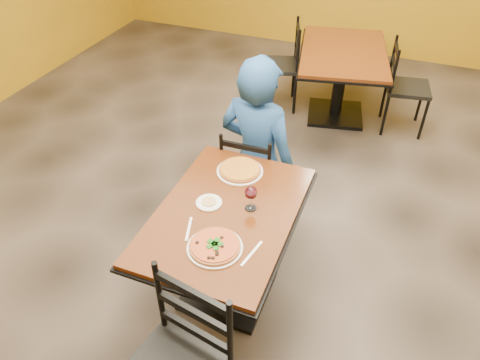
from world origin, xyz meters
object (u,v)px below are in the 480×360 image
at_px(table_main, 227,235).
at_px(side_plate, 209,203).
at_px(chair_second_right, 408,88).
at_px(plate_far, 240,171).
at_px(table_second, 342,68).
at_px(wine_glass, 251,197).
at_px(pizza_far, 240,169).
at_px(diner, 258,138).
at_px(chair_second_left, 278,66).
at_px(chair_main_far, 252,174).
at_px(plate_main, 215,248).
at_px(pizza_main, 215,246).

relative_size(table_main, side_plate, 7.69).
xyz_separation_m(chair_second_right, plate_far, (-0.94, -2.25, 0.29)).
height_order(table_second, wine_glass, wine_glass).
bearing_deg(pizza_far, diner, 96.64).
height_order(chair_second_left, chair_second_right, chair_second_left).
xyz_separation_m(chair_main_far, diner, (-0.02, 0.16, 0.23)).
xyz_separation_m(chair_second_left, plate_far, (0.43, -2.25, 0.28)).
distance_m(table_second, chair_main_far, 1.90).
bearing_deg(chair_second_right, chair_second_left, 80.84).
xyz_separation_m(plate_main, wine_glass, (0.07, 0.38, 0.08)).
bearing_deg(pizza_far, table_second, 83.55).
height_order(table_second, side_plate, side_plate).
xyz_separation_m(table_second, pizza_far, (-0.25, -2.25, 0.21)).
distance_m(chair_main_far, side_plate, 0.81).
bearing_deg(plate_main, wine_glass, 79.50).
bearing_deg(diner, side_plate, 100.22).
xyz_separation_m(table_second, pizza_main, (-0.13, -2.94, 0.21)).
bearing_deg(plate_far, diner, 96.64).
bearing_deg(plate_main, pizza_main, 0.00).
bearing_deg(wine_glass, chair_second_right, 73.72).
distance_m(chair_second_right, pizza_far, 2.46).
distance_m(chair_second_right, plate_main, 3.07).
height_order(pizza_far, side_plate, pizza_far).
bearing_deg(diner, table_main, 107.93).
bearing_deg(plate_main, table_second, 87.42).
relative_size(chair_main_far, wine_glass, 4.85).
distance_m(table_main, diner, 0.96).
xyz_separation_m(plate_far, side_plate, (-0.06, -0.36, 0.00)).
bearing_deg(chair_second_left, diner, -6.18).
xyz_separation_m(pizza_main, side_plate, (-0.18, 0.33, -0.02)).
relative_size(table_main, plate_main, 3.97).
distance_m(table_second, plate_main, 2.95).
bearing_deg(wine_glass, plate_main, -100.50).
relative_size(chair_second_right, pizza_main, 3.24).
height_order(chair_second_right, plate_far, chair_second_right).
bearing_deg(side_plate, diner, 90.08).
bearing_deg(wine_glass, diner, 106.59).
bearing_deg(diner, chair_second_right, -110.31).
xyz_separation_m(pizza_far, side_plate, (-0.06, -0.36, -0.02)).
distance_m(chair_main_far, plate_far, 0.50).
bearing_deg(wine_glass, pizza_main, -100.50).
bearing_deg(plate_far, wine_glass, -58.51).
distance_m(chair_second_left, side_plate, 2.66).
relative_size(pizza_main, side_plate, 1.77).
xyz_separation_m(table_main, plate_far, (-0.07, 0.40, 0.20)).
xyz_separation_m(table_main, diner, (-0.13, 0.94, 0.11)).
xyz_separation_m(diner, side_plate, (0.00, -0.91, 0.08)).
bearing_deg(table_main, pizza_far, 99.35).
height_order(table_main, diner, diner).
height_order(table_main, plate_main, plate_main).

